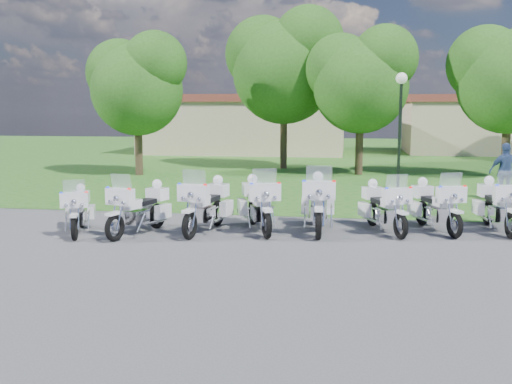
# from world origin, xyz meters

# --- Properties ---
(ground) EXTENTS (100.00, 100.00, 0.00)m
(ground) POSITION_xyz_m (0.00, 0.00, 0.00)
(ground) COLOR #505054
(ground) RESTS_ON ground
(grass_lawn) EXTENTS (100.00, 48.00, 0.01)m
(grass_lawn) POSITION_xyz_m (0.00, 27.00, 0.00)
(grass_lawn) COLOR #27621F
(grass_lawn) RESTS_ON ground
(motorcycle_0) EXTENTS (1.13, 2.00, 1.40)m
(motorcycle_0) POSITION_xyz_m (-5.17, 0.02, 0.59)
(motorcycle_0) COLOR black
(motorcycle_0) RESTS_ON ground
(motorcycle_1) EXTENTS (1.17, 2.23, 1.54)m
(motorcycle_1) POSITION_xyz_m (-3.64, 0.19, 0.65)
(motorcycle_1) COLOR black
(motorcycle_1) RESTS_ON ground
(motorcycle_2) EXTENTS (1.03, 2.41, 1.63)m
(motorcycle_2) POSITION_xyz_m (-2.10, 0.72, 0.68)
(motorcycle_2) COLOR black
(motorcycle_2) RESTS_ON ground
(motorcycle_3) EXTENTS (1.34, 2.34, 1.64)m
(motorcycle_3) POSITION_xyz_m (-0.84, 1.03, 0.69)
(motorcycle_3) COLOR black
(motorcycle_3) RESTS_ON ground
(motorcycle_4) EXTENTS (0.93, 2.56, 1.72)m
(motorcycle_4) POSITION_xyz_m (0.64, 1.25, 0.72)
(motorcycle_4) COLOR black
(motorcycle_4) RESTS_ON ground
(motorcycle_5) EXTENTS (1.25, 2.14, 1.51)m
(motorcycle_5) POSITION_xyz_m (2.27, 1.42, 0.63)
(motorcycle_5) COLOR black
(motorcycle_5) RESTS_ON ground
(motorcycle_6) EXTENTS (1.24, 2.20, 1.54)m
(motorcycle_6) POSITION_xyz_m (3.55, 1.74, 0.65)
(motorcycle_6) COLOR black
(motorcycle_6) RESTS_ON ground
(motorcycle_7) EXTENTS (0.89, 2.36, 1.58)m
(motorcycle_7) POSITION_xyz_m (5.10, 1.99, 0.66)
(motorcycle_7) COLOR black
(motorcycle_7) RESTS_ON ground
(lamp_post) EXTENTS (0.44, 0.44, 4.44)m
(lamp_post) POSITION_xyz_m (3.30, 9.70, 3.33)
(lamp_post) COLOR black
(lamp_post) RESTS_ON ground
(tree_0) EXTENTS (4.94, 4.22, 6.59)m
(tree_0) POSITION_xyz_m (-8.38, 12.61, 4.36)
(tree_0) COLOR #38281C
(tree_0) RESTS_ON ground
(tree_1) EXTENTS (6.18, 5.27, 8.24)m
(tree_1) POSITION_xyz_m (-2.03, 16.80, 5.45)
(tree_1) COLOR #38281C
(tree_1) RESTS_ON ground
(tree_2) EXTENTS (5.17, 4.41, 6.90)m
(tree_2) POSITION_xyz_m (1.83, 14.46, 4.56)
(tree_2) COLOR #38281C
(tree_2) RESTS_ON ground
(tree_3) EXTENTS (5.29, 4.52, 7.05)m
(tree_3) POSITION_xyz_m (8.24, 13.96, 4.67)
(tree_3) COLOR #38281C
(tree_3) RESTS_ON ground
(building_west) EXTENTS (14.56, 8.32, 4.10)m
(building_west) POSITION_xyz_m (-6.00, 28.00, 2.07)
(building_west) COLOR #C6AC8F
(building_west) RESTS_ON ground
(building_east) EXTENTS (11.44, 7.28, 4.10)m
(building_east) POSITION_xyz_m (11.00, 30.00, 2.07)
(building_east) COLOR #C6AC8F
(building_east) RESTS_ON ground
(bystander_c) EXTENTS (1.19, 0.68, 1.92)m
(bystander_c) POSITION_xyz_m (6.63, 7.34, 0.96)
(bystander_c) COLOR #3A538B
(bystander_c) RESTS_ON ground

